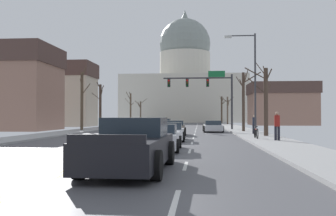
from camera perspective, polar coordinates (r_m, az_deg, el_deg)
name	(u,v)px	position (r m, az deg, el deg)	size (l,w,h in m)	color
ground	(143,139)	(26.60, -3.76, -4.72)	(20.00, 180.00, 0.20)	#4E4E53
signal_gantry	(207,87)	(43.08, 5.90, 3.17)	(7.91, 0.41, 6.63)	#28282D
street_lamp_right	(251,75)	(29.49, 12.49, 4.95)	(2.40, 0.24, 7.83)	#333338
capitol_building	(185,85)	(100.06, 2.58, 3.49)	(30.98, 23.73, 29.92)	beige
sedan_near_00	(213,127)	(38.62, 6.83, -2.82)	(2.08, 4.61, 1.16)	silver
sedan_near_01	(174,128)	(32.08, 0.93, -3.08)	(2.12, 4.31, 1.24)	#6B6056
sedan_near_02	(169,132)	(25.19, 0.21, -3.68)	(2.17, 4.70, 1.22)	silver
sedan_near_03	(159,138)	(18.17, -1.31, -4.57)	(2.06, 4.34, 1.27)	silver
pickup_truck_near_04	(131,146)	(11.62, -5.61, -5.83)	(2.43, 5.51, 1.61)	black
sedan_oncoming_00	(156,124)	(49.34, -1.86, -2.43)	(2.15, 4.67, 1.25)	#9EA3A8
sedan_oncoming_01	(165,123)	(59.74, -0.50, -2.22)	(2.12, 4.63, 1.16)	silver
sedan_oncoming_02	(149,122)	(68.25, -2.86, -2.07)	(2.07, 4.51, 1.24)	#6B6056
flank_building_00	(14,87)	(46.59, -22.39, 2.90)	(9.44, 8.41, 9.65)	#8C6656
flank_building_01	(65,94)	(60.63, -15.33, 2.05)	(8.94, 6.82, 9.89)	#B2A38E
flank_building_02	(282,104)	(68.74, 16.88, 0.62)	(11.33, 8.39, 7.36)	#8C6656
bare_tree_00	(244,99)	(37.76, 11.43, 1.33)	(2.35, 2.34, 6.08)	#423328
bare_tree_01	(140,111)	(80.29, -4.21, -0.41)	(2.71, 2.53, 5.25)	brown
bare_tree_02	(265,99)	(29.52, 14.58, 1.32)	(2.19, 1.78, 5.83)	#423328
bare_tree_03	(131,108)	(68.80, -5.71, 0.05)	(1.45, 2.24, 5.84)	#4C3D2D
bare_tree_04	(222,109)	(77.24, 8.16, -0.19)	(1.40, 1.86, 5.55)	#4C3D2D
bare_tree_05	(82,99)	(41.57, -12.93, 1.35)	(1.79, 1.99, 6.80)	#4C3D2D
bare_tree_06	(228,109)	(67.19, 9.03, -0.15)	(2.25, 2.09, 4.87)	brown
bare_tree_07	(100,104)	(49.42, -10.25, 0.55)	(1.62, 2.43, 5.93)	#423328
pedestrian_00	(254,123)	(32.79, 13.00, -2.26)	(0.35, 0.34, 1.60)	black
pedestrian_01	(277,124)	(24.27, 16.24, -2.41)	(0.35, 0.34, 1.77)	black
bicycle_parked	(256,133)	(26.18, 13.23, -3.73)	(0.12, 1.77, 0.85)	black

